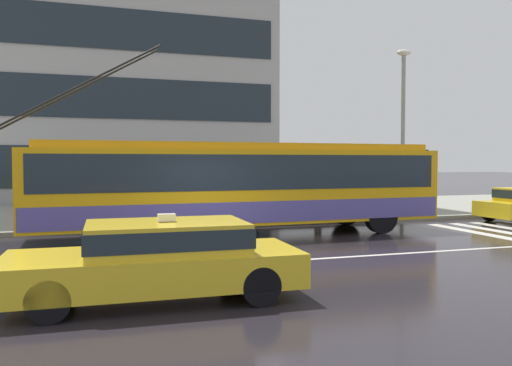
{
  "coord_description": "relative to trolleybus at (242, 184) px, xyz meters",
  "views": [
    {
      "loc": [
        -2.91,
        -11.93,
        2.24
      ],
      "look_at": [
        1.92,
        3.41,
        1.56
      ],
      "focal_mm": 35.98,
      "sensor_mm": 36.0,
      "label": 1
    }
  ],
  "objects": [
    {
      "name": "trolleybus",
      "position": [
        0.0,
        0.0,
        0.0
      ],
      "size": [
        13.49,
        2.91,
        5.5
      ],
      "color": "#ECA810",
      "rests_on": "ground_plane"
    },
    {
      "name": "pedestrian_waiting_by_pole",
      "position": [
        1.94,
        4.54,
        0.2
      ],
      "size": [
        1.09,
        1.09,
        1.98
      ],
      "color": "black",
      "rests_on": "sidewalk_slab"
    },
    {
      "name": "crosswalk_stripe_edge_near",
      "position": [
        7.18,
        -1.74,
        -1.54
      ],
      "size": [
        0.44,
        4.4,
        0.01
      ],
      "primitive_type": "cube",
      "color": "beige",
      "rests_on": "ground_plane"
    },
    {
      "name": "lane_centre_line",
      "position": [
        -1.37,
        -4.28,
        -1.54
      ],
      "size": [
        72.0,
        0.14,
        0.01
      ],
      "primitive_type": "cube",
      "color": "silver",
      "rests_on": "ground_plane"
    },
    {
      "name": "ground_plane",
      "position": [
        -1.37,
        -3.08,
        -1.54
      ],
      "size": [
        160.0,
        160.0,
        0.0
      ],
      "primitive_type": "plane",
      "color": "black"
    },
    {
      "name": "crosswalk_stripe_inner_a",
      "position": [
        8.08,
        -1.74,
        -1.54
      ],
      "size": [
        0.44,
        4.4,
        0.01
      ],
      "primitive_type": "cube",
      "color": "beige",
      "rests_on": "ground_plane"
    },
    {
      "name": "street_lamp",
      "position": [
        7.42,
        2.7,
        2.46
      ],
      "size": [
        0.6,
        0.32,
        6.51
      ],
      "color": "gray",
      "rests_on": "sidewalk_slab"
    },
    {
      "name": "taxi_oncoming_near",
      "position": [
        -3.29,
        -6.7,
        -0.84
      ],
      "size": [
        4.68,
        1.91,
        1.39
      ],
      "color": "yellow",
      "rests_on": "ground_plane"
    },
    {
      "name": "sidewalk_slab",
      "position": [
        -1.37,
        6.6,
        -1.47
      ],
      "size": [
        80.0,
        10.0,
        0.14
      ],
      "primitive_type": "cube",
      "color": "gray",
      "rests_on": "ground_plane"
    },
    {
      "name": "pedestrian_approaching_curb",
      "position": [
        4.08,
        3.4,
        -0.42
      ],
      "size": [
        0.51,
        0.51,
        1.65
      ],
      "color": "#56504A",
      "rests_on": "sidewalk_slab"
    },
    {
      "name": "pedestrian_at_shelter",
      "position": [
        -1.81,
        4.01,
        0.23
      ],
      "size": [
        1.35,
        1.35,
        1.97
      ],
      "color": "#282A23",
      "rests_on": "sidewalk_slab"
    },
    {
      "name": "bus_shelter",
      "position": [
        -1.86,
        3.39,
        0.53
      ],
      "size": [
        3.79,
        1.64,
        2.6
      ],
      "color": "gray",
      "rests_on": "sidewalk_slab"
    },
    {
      "name": "pedestrian_walking_past",
      "position": [
        -3.29,
        2.7,
        0.16
      ],
      "size": [
        1.27,
        1.27,
        1.98
      ],
      "color": "navy",
      "rests_on": "sidewalk_slab"
    }
  ]
}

